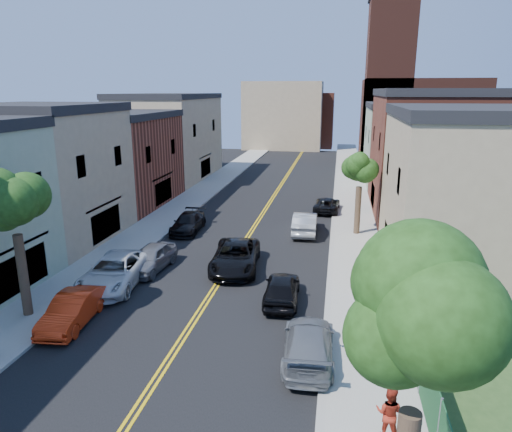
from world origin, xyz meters
The scene contains 27 objects.
sidewalk_left centered at (-7.90, 40.00, 0.07)m, with size 3.20×100.00×0.15m, color gray.
sidewalk_right centered at (7.90, 40.00, 0.07)m, with size 3.20×100.00×0.15m, color gray.
curb_left centered at (-6.15, 40.00, 0.07)m, with size 0.30×100.00×0.15m, color gray.
curb_right centered at (6.15, 40.00, 0.07)m, with size 0.30×100.00×0.15m, color gray.
bldg_left_tan_near centered at (-14.00, 25.00, 4.50)m, with size 9.00×10.00×9.00m, color #998466.
bldg_left_brick centered at (-14.00, 36.00, 4.00)m, with size 9.00×12.00×8.00m, color brown.
bldg_left_tan_far centered at (-14.00, 50.00, 4.75)m, with size 9.00×16.00×9.50m, color #998466.
bldg_right_tan centered at (14.00, 24.00, 4.50)m, with size 9.00×12.00×9.00m, color #998466.
bldg_right_brick centered at (14.00, 38.00, 5.00)m, with size 9.00×14.00×10.00m, color brown.
bldg_right_palegrn centered at (14.00, 52.00, 4.25)m, with size 9.00×12.00×8.50m, color gray.
church centered at (16.33, 67.07, 7.24)m, with size 16.20×14.20×22.60m.
backdrop_left centered at (-4.00, 82.00, 6.00)m, with size 14.00×8.00×12.00m, color #998466.
backdrop_center centered at (0.00, 86.00, 5.00)m, with size 10.00×8.00×10.00m, color brown.
fence_right centered at (9.50, 9.50, 1.10)m, with size 0.04×15.00×1.90m, color #143F1E.
tree_left_mid centered at (-7.88, 14.01, 6.58)m, with size 5.20×5.20×9.29m.
tree_right_corner centered at (7.93, 4.01, 7.31)m, with size 5.80×5.80×10.35m.
tree_right_far centered at (7.92, 30.01, 5.76)m, with size 4.40×4.40×8.03m.
red_sedan centered at (-5.37, 13.68, 0.72)m, with size 1.52×4.36×1.44m, color red.
white_pickup centered at (-5.50, 18.12, 0.83)m, with size 2.74×5.94×1.65m, color silver.
grey_car_left centered at (-4.45, 20.68, 0.76)m, with size 1.80×4.47×1.52m, color #5A5B61.
black_car_left centered at (-4.74, 28.63, 0.69)m, with size 1.94×4.77×1.39m, color black.
grey_car_right centered at (5.50, 12.69, 0.71)m, with size 2.00×4.92×1.43m, color slate.
black_car_right centered at (3.80, 17.72, 0.73)m, with size 1.73×4.31×1.47m, color black.
silver_car_right centered at (4.07, 29.74, 0.82)m, with size 1.73×4.97×1.64m, color #989A9F.
dark_car_right_far centered at (5.50, 36.56, 0.63)m, with size 2.11×4.57×1.27m, color black.
black_suv_lane centered at (0.50, 21.71, 0.81)m, with size 2.68×5.80×1.61m, color black.
pedestrian_right centered at (8.20, 8.63, 1.01)m, with size 0.83×0.65×1.72m, color maroon.
Camera 1 is at (6.33, -3.87, 10.44)m, focal length 32.52 mm.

